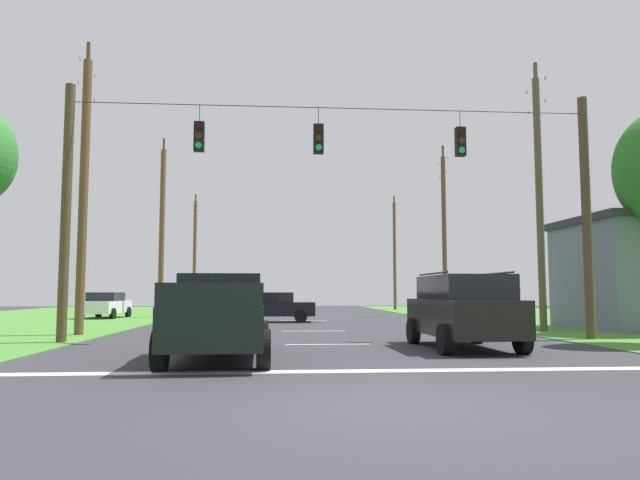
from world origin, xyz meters
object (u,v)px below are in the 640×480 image
at_px(overhead_signal_span, 334,203).
at_px(utility_pole_distant_left, 195,252).
at_px(distant_car_crossing_white, 106,305).
at_px(utility_pole_distant_right, 162,230).
at_px(pickup_truck, 219,317).
at_px(distant_car_far_parked, 273,307).
at_px(suv_black, 463,309).
at_px(utility_pole_far_left, 84,188).
at_px(distant_car_oncoming, 207,311).
at_px(utility_pole_near_left, 395,254).
at_px(utility_pole_mid_right, 539,195).
at_px(utility_pole_far_right, 444,231).

xyz_separation_m(overhead_signal_span, utility_pole_distant_left, (-8.63, 32.68, 0.59)).
height_order(distant_car_crossing_white, utility_pole_distant_right, utility_pole_distant_right).
height_order(pickup_truck, distant_car_far_parked, pickup_truck).
xyz_separation_m(distant_car_crossing_white, utility_pole_distant_left, (3.11, 15.20, 4.15)).
relative_size(suv_black, utility_pole_far_left, 0.45).
bearing_deg(suv_black, distant_car_oncoming, 135.95).
relative_size(pickup_truck, distant_car_oncoming, 1.23).
xyz_separation_m(pickup_truck, utility_pole_near_left, (11.77, 37.68, 3.93)).
distance_m(pickup_truck, distant_car_oncoming, 9.75).
xyz_separation_m(pickup_truck, suv_black, (6.38, 2.18, 0.09)).
height_order(utility_pole_mid_right, utility_pole_distant_left, utility_pole_mid_right).
height_order(utility_pole_mid_right, utility_pole_near_left, utility_pole_mid_right).
xyz_separation_m(suv_black, utility_pole_far_left, (-12.01, 5.83, 4.21)).
distance_m(utility_pole_mid_right, utility_pole_near_left, 28.86).
bearing_deg(utility_pole_distant_left, utility_pole_far_right, -38.24).
distance_m(suv_black, distant_car_crossing_white, 25.08).
bearing_deg(utility_pole_distant_right, utility_pole_near_left, 40.37).
distance_m(overhead_signal_span, utility_pole_far_left, 9.36).
distance_m(utility_pole_mid_right, utility_pole_far_right, 14.75).
relative_size(pickup_truck, distant_car_far_parked, 1.26).
relative_size(distant_car_oncoming, utility_pole_distant_right, 0.40).
bearing_deg(utility_pole_far_left, suv_black, -25.89).
height_order(utility_pole_far_left, utility_pole_distant_left, utility_pole_far_left).
distance_m(suv_black, distant_car_far_parked, 15.79).
distance_m(distant_car_oncoming, utility_pole_distant_left, 28.43).
height_order(pickup_truck, distant_car_oncoming, pickup_truck).
relative_size(suv_black, distant_car_far_parked, 1.11).
bearing_deg(utility_pole_distant_right, utility_pole_far_left, -90.12).
height_order(suv_black, distant_car_crossing_white, suv_black).
height_order(utility_pole_far_right, utility_pole_distant_left, utility_pole_far_right).
xyz_separation_m(suv_black, utility_pole_mid_right, (5.34, 6.65, 4.30)).
xyz_separation_m(distant_car_oncoming, utility_pole_far_right, (13.48, 13.92, 4.65)).
relative_size(utility_pole_mid_right, utility_pole_far_left, 1.01).
height_order(utility_pole_near_left, utility_pole_distant_left, utility_pole_near_left).
xyz_separation_m(pickup_truck, utility_pole_distant_left, (-5.51, 37.47, 3.97)).
relative_size(distant_car_oncoming, utility_pole_distant_left, 0.44).
height_order(distant_car_far_parked, utility_pole_distant_left, utility_pole_distant_left).
bearing_deg(utility_pole_far_left, overhead_signal_span, -20.20).
xyz_separation_m(utility_pole_mid_right, utility_pole_distant_left, (-17.23, 28.65, -0.42)).
height_order(distant_car_oncoming, utility_pole_far_left, utility_pole_far_left).
bearing_deg(distant_car_far_parked, utility_pole_far_left, -126.90).
bearing_deg(distant_car_oncoming, distant_car_crossing_white, 119.97).
bearing_deg(utility_pole_far_left, utility_pole_distant_right, 89.88).
distance_m(pickup_truck, utility_pole_distant_left, 38.08).
height_order(overhead_signal_span, utility_pole_far_left, utility_pole_far_left).
height_order(overhead_signal_span, distant_car_oncoming, overhead_signal_span).
xyz_separation_m(utility_pole_mid_right, utility_pole_far_left, (-17.34, -0.82, -0.09)).
relative_size(distant_car_crossing_white, utility_pole_mid_right, 0.41).
distance_m(utility_pole_far_right, utility_pole_distant_right, 17.74).
height_order(pickup_truck, suv_black, suv_black).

